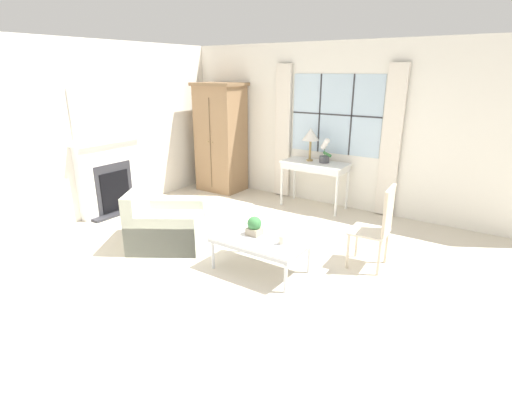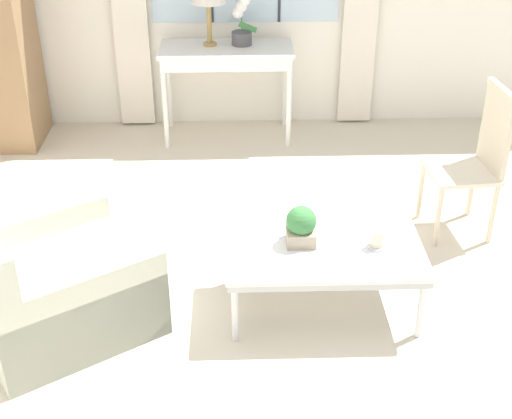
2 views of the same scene
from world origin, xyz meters
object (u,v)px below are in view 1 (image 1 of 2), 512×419
Objects in this scene: fireplace at (109,172)px; armchair_upholstered at (165,226)px; table_lamp at (311,135)px; console_table at (315,167)px; coffee_table at (261,242)px; potted_plant_small at (254,226)px; potted_orchid at (325,153)px; pillar_candle at (282,240)px; side_chair_wooden at (379,224)px; armoire at (221,138)px.

armchair_upholstered is at bearing -13.93° from fireplace.
table_lamp is (2.59, 2.27, 0.56)m from fireplace.
console_table is at bearing 69.43° from armchair_upholstered.
table_lamp is 0.50× the size of coffee_table.
console_table is at bearing 39.01° from fireplace.
potted_plant_small is at bearing 5.95° from armchair_upholstered.
potted_orchid reaches higher than console_table.
potted_plant_small is at bearing -5.10° from fireplace.
pillar_candle is (3.60, -0.35, -0.24)m from fireplace.
coffee_table is at bearing -80.70° from potted_orchid.
side_chair_wooden reaches higher than console_table.
console_table is 4.88× the size of potted_plant_small.
table_lamp is 0.54× the size of side_chair_wooden.
armoire is at bearing 139.39° from pillar_candle.
armoire is 2.02× the size of side_chair_wooden.
armchair_upholstered is at bearing -67.41° from armoire.
side_chair_wooden is 1.44m from coffee_table.
armoire reaches higher than potted_orchid.
fireplace reaches higher than side_chair_wooden.
console_table is 2.72m from pillar_candle.
armoire is 1.86× the size of coffee_table.
side_chair_wooden is (2.69, 0.96, 0.32)m from armchair_upholstered.
pillar_candle is at bearing -74.51° from potted_orchid.
fireplace is 1.60× the size of armchair_upholstered.
fireplace is at bearing 174.01° from coffee_table.
fireplace is 3.19m from potted_plant_small.
potted_orchid is at bearing 99.30° from coffee_table.
potted_plant_small is (0.30, -2.57, -0.45)m from potted_orchid.
potted_orchid is 2.63m from potted_plant_small.
armoire is 1.85× the size of console_table.
coffee_table is 0.21m from potted_plant_small.
side_chair_wooden reaches higher than coffee_table.
armoire reaches higher than coffee_table.
console_table is at bearing 102.50° from coffee_table.
armchair_upholstered is 1.57m from coffee_table.
fireplace is at bearing 174.90° from potted_plant_small.
console_table is (2.73, 2.21, 0.01)m from fireplace.
console_table is 9.33× the size of pillar_candle.
armchair_upholstered is (-1.13, -2.72, -0.72)m from potted_orchid.
pillar_candle is (2.94, -2.52, -0.59)m from armoire.
side_chair_wooden is at bearing -44.86° from console_table.
coffee_table is at bearing -43.64° from armoire.
pillar_candle is (1.86, 0.08, 0.21)m from armchair_upholstered.
console_table is 2.00× the size of table_lamp.
armchair_upholstered is at bearing -160.39° from side_chair_wooden.
armchair_upholstered is 5.58× the size of potted_plant_small.
pillar_candle is at bearing 2.58° from armchair_upholstered.
fireplace is at bearing -106.76° from armoire.
fireplace is 4.90× the size of potted_orchid.
pillar_candle is at bearing -5.52° from fireplace.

